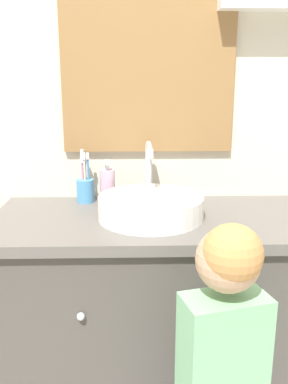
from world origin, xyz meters
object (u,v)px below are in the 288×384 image
object	(u,v)px
sink_basin	(151,206)
child_figure	(222,365)
toothbrush_holder	(85,188)
soap_dispenser	(108,186)

from	to	relation	value
sink_basin	child_figure	size ratio (longest dim) A/B	0.43
sink_basin	child_figure	distance (m)	0.54
toothbrush_holder	soap_dispenser	bearing A→B (deg)	-14.99
sink_basin	child_figure	world-z (taller)	sink_basin
sink_basin	toothbrush_holder	xyz separation A→B (m)	(-0.24, 0.19, 0.01)
toothbrush_holder	child_figure	size ratio (longest dim) A/B	0.21
toothbrush_holder	sink_basin	bearing A→B (deg)	-39.32
toothbrush_holder	child_figure	xyz separation A→B (m)	(0.40, -0.61, -0.31)
soap_dispenser	child_figure	xyz separation A→B (m)	(0.32, -0.59, -0.32)
child_figure	sink_basin	bearing A→B (deg)	111.79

